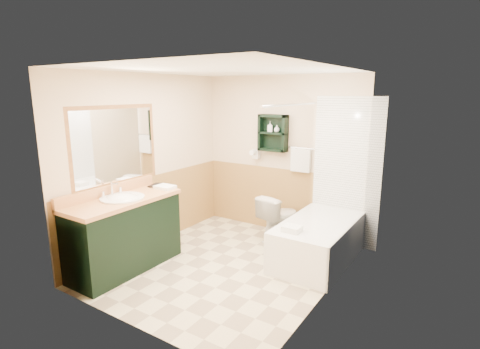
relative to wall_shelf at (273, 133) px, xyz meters
name	(u,v)px	position (x,y,z in m)	size (l,w,h in m)	color
floor	(226,265)	(0.10, -1.41, -1.55)	(3.00, 3.00, 0.00)	beige
back_wall	(282,155)	(0.10, 0.11, -0.35)	(2.60, 0.04, 2.40)	#F3E4BE
left_wall	(147,162)	(-1.22, -1.41, -0.35)	(0.04, 3.00, 2.40)	#F3E4BE
right_wall	(331,188)	(1.42, -1.41, -0.35)	(0.04, 3.00, 2.40)	#F3E4BE
ceiling	(224,68)	(0.10, -1.41, 0.87)	(2.60, 3.00, 0.04)	white
wainscot_left	(151,211)	(-1.19, -1.41, -1.05)	(2.98, 2.98, 1.00)	#B38948
wainscot_back	(280,200)	(0.10, 0.08, -1.05)	(2.58, 2.58, 1.00)	#B38948
mirror_frame	(115,146)	(-1.17, -1.96, -0.05)	(1.30, 1.30, 1.00)	olive
mirror_glass	(116,146)	(-1.17, -1.96, -0.05)	(1.20, 1.20, 0.90)	white
tile_right	(349,187)	(1.38, -0.66, -0.50)	(1.50, 1.50, 2.10)	white
tile_back	(346,173)	(1.13, 0.07, -0.50)	(0.95, 0.95, 2.10)	white
tile_accent	(353,115)	(1.37, -0.66, 0.35)	(1.50, 1.50, 0.10)	#134529
wall_shelf	(273,133)	(0.00, 0.00, 0.00)	(0.45, 0.15, 0.55)	black
hair_dryer	(256,154)	(-0.30, 0.02, -0.35)	(0.10, 0.24, 0.18)	white
towel_bar	(301,148)	(0.45, 0.04, -0.20)	(0.40, 0.06, 0.40)	white
curtain_rod	(294,105)	(0.63, -0.66, 0.45)	(0.03, 0.03, 1.60)	silver
shower_curtain	(297,169)	(0.63, -0.48, -0.40)	(1.05, 1.05, 1.70)	#BEB490
vanity	(125,234)	(-0.89, -2.13, -1.10)	(0.59, 1.43, 0.91)	black
bathtub	(319,241)	(1.03, -0.61, -1.28)	(0.80, 1.50, 0.53)	white
toilet	(279,217)	(0.27, -0.25, -1.21)	(0.38, 0.69, 0.67)	white
counter_towel	(165,187)	(-0.79, -1.51, -0.62)	(0.25, 0.19, 0.04)	white
vanity_book	(151,178)	(-1.06, -1.49, -0.53)	(0.17, 0.02, 0.22)	black
tub_towel	(292,229)	(0.88, -1.13, -0.98)	(0.21, 0.18, 0.07)	white
soap_bottle_a	(270,129)	(-0.05, -0.01, 0.05)	(0.07, 0.15, 0.07)	white
soap_bottle_b	(277,129)	(0.07, -0.01, 0.06)	(0.08, 0.11, 0.08)	white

